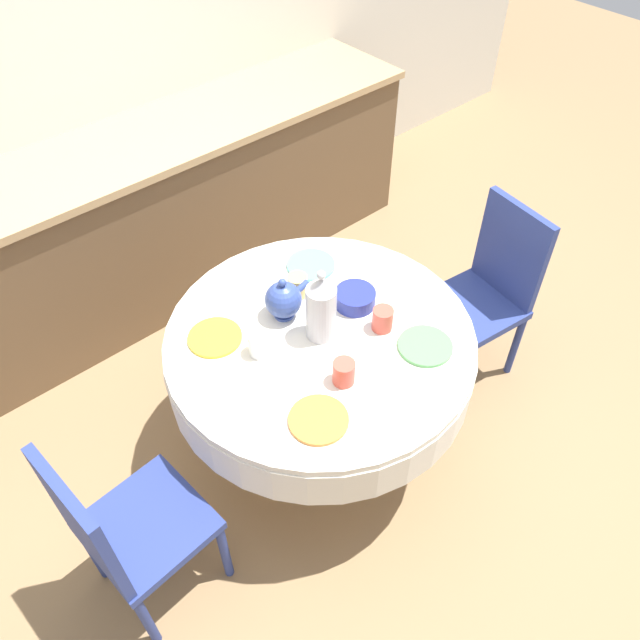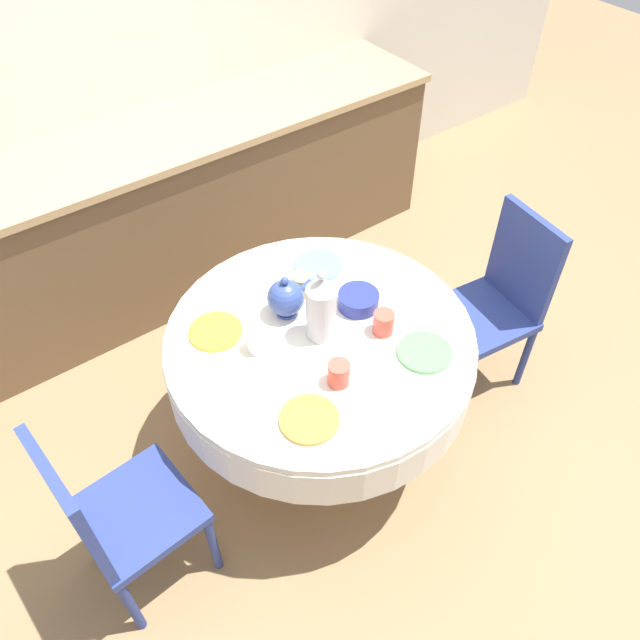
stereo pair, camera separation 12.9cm
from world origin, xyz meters
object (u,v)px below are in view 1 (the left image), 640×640
(coffee_carafe, at_px, (322,309))
(teapot, at_px, (284,300))
(chair_right, at_px, (123,529))
(chair_left, at_px, (488,287))

(coffee_carafe, xyz_separation_m, teapot, (-0.04, 0.18, -0.06))
(coffee_carafe, bearing_deg, chair_right, -175.81)
(chair_left, height_order, coffee_carafe, coffee_carafe)
(chair_right, bearing_deg, chair_left, 83.96)
(chair_right, bearing_deg, coffee_carafe, 89.70)
(chair_left, distance_m, chair_right, 1.90)
(coffee_carafe, bearing_deg, teapot, 103.60)
(chair_right, xyz_separation_m, coffee_carafe, (0.96, 0.07, 0.38))
(chair_left, xyz_separation_m, chair_right, (-1.90, 0.05, 0.00))
(chair_right, height_order, teapot, teapot)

